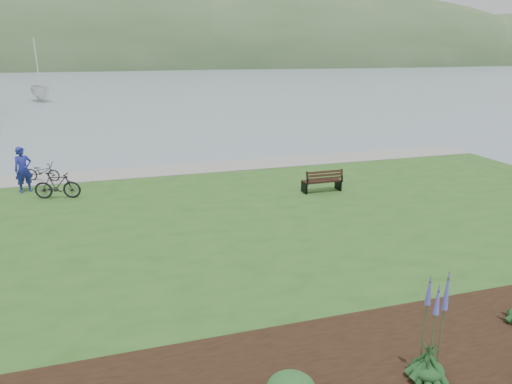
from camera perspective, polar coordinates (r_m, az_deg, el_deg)
ground at (r=17.15m, az=-6.41°, el=-4.03°), size 600.00×600.00×0.00m
lawn at (r=15.25m, az=-5.05°, el=-5.96°), size 34.00×20.00×0.40m
shoreline_path at (r=23.54m, az=-9.53°, el=2.81°), size 34.00×2.20×0.03m
garden_bed at (r=10.08m, az=23.40°, el=-19.34°), size 24.00×4.40×0.04m
far_hillside at (r=187.24m, az=-10.06°, el=15.13°), size 580.00×80.00×38.00m
park_bench at (r=19.62m, az=8.34°, el=1.45°), size 1.66×0.68×1.02m
person at (r=21.64m, az=-27.14°, el=2.94°), size 1.00×0.86×2.30m
bicycle_a at (r=23.29m, az=-25.15°, el=2.31°), size 1.20×1.77×0.88m
bicycle_b at (r=20.23m, az=-23.59°, el=0.77°), size 0.89×1.90×1.10m
sailboat at (r=65.42m, az=-25.18°, el=10.24°), size 11.88×11.98×24.49m
echium_0 at (r=9.11m, az=21.12°, el=-16.38°), size 0.62×0.62×2.30m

